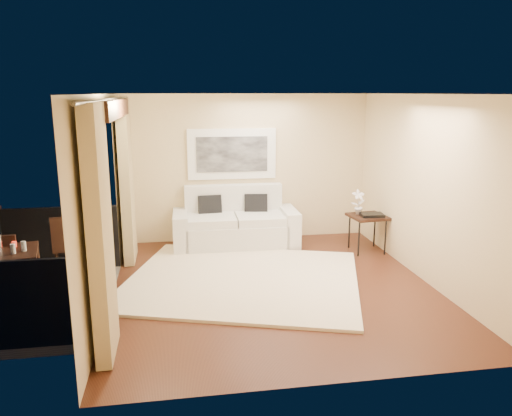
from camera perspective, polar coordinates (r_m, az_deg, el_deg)
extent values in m
plane|color=#4C2516|center=(7.25, 2.02, -8.96)|extent=(5.00, 5.00, 0.00)
plane|color=white|center=(6.72, 2.21, 12.89)|extent=(5.00, 5.00, 0.00)
plane|color=beige|center=(9.29, -0.95, 4.59)|extent=(4.50, 0.00, 4.50)
plane|color=beige|center=(4.52, 8.41, -4.74)|extent=(4.50, 0.00, 4.50)
plane|color=beige|center=(7.63, 18.93, 2.01)|extent=(0.00, 5.00, 5.00)
plane|color=beige|center=(8.60, -15.33, 3.44)|extent=(0.00, 2.70, 2.70)
plane|color=beige|center=(5.02, -19.46, -3.55)|extent=(0.00, 2.70, 2.70)
plane|color=beige|center=(6.65, -17.54, 11.02)|extent=(0.00, 2.40, 2.40)
cube|color=black|center=(6.64, -16.48, 10.82)|extent=(0.28, 2.40, 0.22)
cube|color=#605B56|center=(7.38, -23.16, -10.18)|extent=(1.80, 2.60, 0.12)
cube|color=black|center=(8.36, -21.51, -3.25)|extent=(1.80, 0.06, 1.00)
cube|color=black|center=(6.04, -26.44, -9.93)|extent=(1.80, 0.06, 1.00)
cube|color=tan|center=(8.29, -14.55, 2.94)|extent=(0.16, 0.75, 2.62)
cube|color=tan|center=(5.29, -17.39, -2.90)|extent=(0.16, 0.75, 2.62)
cylinder|color=#4C473F|center=(6.63, -16.36, 11.78)|extent=(0.04, 4.80, 0.04)
cube|color=white|center=(9.18, -2.76, 6.18)|extent=(1.62, 0.05, 0.92)
cube|color=black|center=(9.15, -2.74, 6.16)|extent=(1.30, 0.02, 0.64)
cube|color=#FFEECD|center=(7.46, -1.51, -8.15)|extent=(4.07, 3.79, 0.04)
cube|color=silver|center=(9.02, -2.33, -3.01)|extent=(1.81, 0.98, 0.44)
cube|color=silver|center=(9.28, -2.60, 0.05)|extent=(1.79, 0.26, 0.86)
cube|color=silver|center=(8.95, -8.59, -2.58)|extent=(0.27, 0.95, 0.65)
cube|color=silver|center=(9.15, 3.78, -2.12)|extent=(0.27, 0.95, 0.65)
cube|color=silver|center=(8.88, -5.10, -1.34)|extent=(0.86, 0.86, 0.15)
cube|color=silver|center=(8.97, 0.42, -1.15)|extent=(0.86, 0.86, 0.15)
cube|color=black|center=(9.08, -5.28, 0.13)|extent=(0.43, 0.22, 0.43)
cube|color=black|center=(9.16, -0.01, 0.30)|extent=(0.44, 0.25, 0.43)
cube|color=black|center=(8.84, 12.67, -0.96)|extent=(0.66, 0.66, 0.04)
cylinder|color=black|center=(8.62, 11.68, -3.49)|extent=(0.03, 0.03, 0.60)
cylinder|color=black|center=(8.80, 14.57, -3.31)|extent=(0.03, 0.03, 0.60)
cylinder|color=black|center=(9.05, 10.61, -2.65)|extent=(0.03, 0.03, 0.60)
cylinder|color=black|center=(9.22, 13.39, -2.50)|extent=(0.03, 0.03, 0.60)
cube|color=black|center=(8.77, 13.12, -0.77)|extent=(0.41, 0.32, 0.05)
imported|color=white|center=(8.82, 11.62, 0.67)|extent=(0.24, 0.17, 0.44)
cube|color=black|center=(6.77, -26.74, -4.71)|extent=(0.85, 0.85, 0.06)
cylinder|color=black|center=(6.55, -24.64, -8.99)|extent=(0.04, 0.04, 0.78)
cylinder|color=black|center=(7.08, -23.44, -7.26)|extent=(0.04, 0.04, 0.78)
cube|color=black|center=(8.09, -20.73, -4.17)|extent=(0.48, 0.48, 0.05)
cube|color=black|center=(7.85, -20.89, -2.85)|extent=(0.41, 0.12, 0.54)
cylinder|color=black|center=(8.31, -19.45, -5.27)|extent=(0.03, 0.03, 0.42)
cylinder|color=black|center=(8.33, -21.74, -5.44)|extent=(0.03, 0.03, 0.42)
cylinder|color=black|center=(8.00, -19.42, -5.99)|extent=(0.03, 0.03, 0.42)
cylinder|color=black|center=(8.01, -21.81, -6.16)|extent=(0.03, 0.03, 0.42)
cube|color=black|center=(7.08, -27.25, -4.99)|extent=(0.42, 0.07, 0.55)
cylinder|color=black|center=(6.87, -26.24, -9.73)|extent=(0.03, 0.03, 0.43)
cylinder|color=black|center=(7.17, -25.57, -8.70)|extent=(0.03, 0.03, 0.43)
cylinder|color=red|center=(6.90, -25.90, -3.74)|extent=(0.06, 0.06, 0.07)
cylinder|color=white|center=(6.62, -26.03, -4.22)|extent=(0.06, 0.06, 0.12)
cylinder|color=white|center=(6.68, -25.02, -3.97)|extent=(0.06, 0.06, 0.12)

